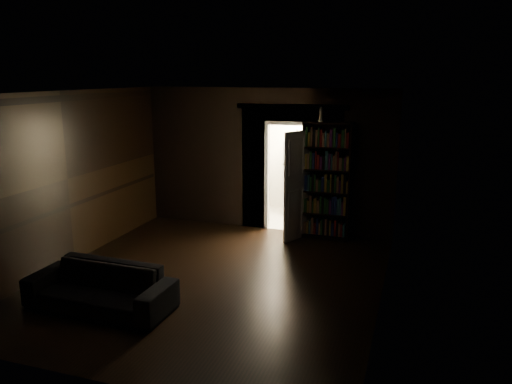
# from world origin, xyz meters

# --- Properties ---
(ground) EXTENTS (5.50, 5.50, 0.00)m
(ground) POSITION_xyz_m (0.00, 0.00, 0.00)
(ground) COLOR black
(ground) RESTS_ON ground
(room_walls) EXTENTS (5.02, 5.61, 2.84)m
(room_walls) POSITION_xyz_m (-0.01, 1.07, 1.68)
(room_walls) COLOR black
(room_walls) RESTS_ON ground
(kitchen_alcove) EXTENTS (2.20, 1.80, 2.60)m
(kitchen_alcove) POSITION_xyz_m (0.50, 3.87, 1.21)
(kitchen_alcove) COLOR #B5AF9D
(kitchen_alcove) RESTS_ON ground
(sofa) EXTENTS (2.00, 0.90, 0.76)m
(sofa) POSITION_xyz_m (-1.04, -1.32, 0.38)
(sofa) COLOR black
(sofa) RESTS_ON ground
(bookshelf) EXTENTS (0.95, 0.55, 2.20)m
(bookshelf) POSITION_xyz_m (1.25, 2.55, 1.10)
(bookshelf) COLOR black
(bookshelf) RESTS_ON ground
(refrigerator) EXTENTS (0.85, 0.80, 1.65)m
(refrigerator) POSITION_xyz_m (0.44, 4.11, 0.82)
(refrigerator) COLOR white
(refrigerator) RESTS_ON ground
(door) EXTENTS (0.42, 0.79, 2.05)m
(door) POSITION_xyz_m (0.78, 2.35, 1.02)
(door) COLOR silver
(door) RESTS_ON ground
(figurine) EXTENTS (0.12, 0.12, 0.28)m
(figurine) POSITION_xyz_m (1.11, 2.52, 2.34)
(figurine) COLOR white
(figurine) RESTS_ON bookshelf
(bottles) EXTENTS (0.56, 0.31, 0.24)m
(bottles) POSITION_xyz_m (0.54, 4.00, 1.77)
(bottles) COLOR black
(bottles) RESTS_ON refrigerator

